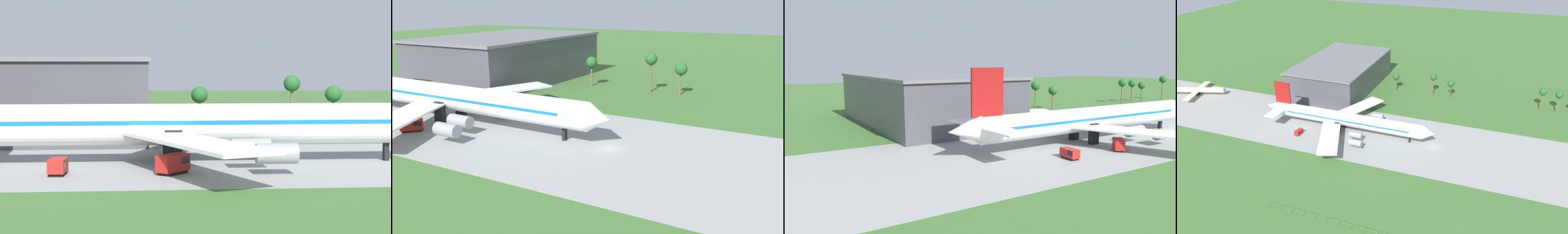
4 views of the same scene
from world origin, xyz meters
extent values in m
cylinder|color=white|center=(-37.54, 0.04, 5.47)|extent=(65.66, 5.77, 5.77)
cone|color=white|center=(-73.98, 0.04, 5.90)|extent=(7.22, 5.49, 5.49)
cube|color=#146BB7|center=(-37.54, 0.04, 5.90)|extent=(55.81, 5.89, 0.58)
cube|color=maroon|center=(-68.64, 0.04, 13.26)|extent=(7.51, 0.50, 9.82)
cube|color=white|center=(-68.93, 0.04, 6.33)|extent=(5.20, 23.10, 0.30)
cube|color=white|center=(-38.93, -14.16, 4.45)|extent=(17.60, 29.15, 0.44)
cube|color=white|center=(-38.93, 14.24, 4.45)|extent=(17.60, 29.15, 0.44)
cylinder|color=gray|center=(-30.80, -6.89, 2.76)|extent=(5.20, 2.60, 2.60)
cylinder|color=gray|center=(-28.47, -12.66, 2.76)|extent=(5.20, 2.60, 2.60)
cylinder|color=gray|center=(-30.80, 6.97, 2.76)|extent=(5.20, 2.60, 2.60)
cylinder|color=gray|center=(-28.47, 12.74, 2.76)|extent=(5.20, 2.60, 2.60)
cube|color=black|center=(-9.97, 0.04, 2.44)|extent=(0.70, 0.90, 4.89)
cube|color=black|center=(-40.83, -3.14, 2.44)|extent=(2.40, 1.20, 4.89)
cube|color=black|center=(-40.83, 3.22, 2.44)|extent=(2.40, 1.20, 4.89)
cube|color=black|center=(-41.27, -10.56, 0.20)|extent=(3.97, 4.13, 0.40)
cube|color=#B21E19|center=(-41.27, -10.56, 1.47)|extent=(4.58, 4.78, 2.14)
cube|color=black|center=(-40.42, -9.62, 1.79)|extent=(2.60, 2.57, 0.90)
cube|color=black|center=(-55.62, -10.24, 0.20)|extent=(2.01, 3.48, 0.40)
cube|color=#B21E19|center=(-55.62, -10.24, 1.25)|extent=(2.25, 4.09, 1.70)
cube|color=black|center=(-55.69, -11.33, 1.50)|extent=(2.12, 1.51, 0.90)
cube|color=#47474C|center=(-61.83, 46.97, 7.18)|extent=(36.00, 60.00, 14.37)
cube|color=slate|center=(-61.83, 46.97, 14.77)|extent=(36.72, 61.20, 0.80)
cylinder|color=brown|center=(71.44, 52.07, 4.91)|extent=(0.56, 0.56, 9.82)
sphere|color=#235B28|center=(71.44, 52.07, 10.42)|extent=(3.60, 3.60, 3.60)
cylinder|color=brown|center=(-3.18, 52.07, 3.52)|extent=(0.56, 0.56, 7.03)
sphere|color=#235B28|center=(-3.18, 52.07, 7.63)|extent=(3.60, 3.60, 3.60)
cylinder|color=brown|center=(54.59, 52.07, 3.65)|extent=(0.56, 0.56, 7.30)
sphere|color=#235B28|center=(54.59, 52.07, 7.90)|extent=(3.60, 3.60, 3.60)
cylinder|color=brown|center=(-32.44, 52.07, 3.47)|extent=(0.56, 0.56, 6.94)
sphere|color=#235B28|center=(-32.44, 52.07, 7.54)|extent=(3.60, 3.60, 3.60)
cylinder|color=brown|center=(47.18, 52.07, 4.23)|extent=(0.56, 0.56, 8.46)
sphere|color=#235B28|center=(47.18, 52.07, 9.06)|extent=(3.60, 3.60, 3.60)
cylinder|color=brown|center=(-12.35, 52.07, 4.67)|extent=(0.56, 0.56, 9.34)
sphere|color=#235B28|center=(-12.35, 52.07, 9.94)|extent=(3.60, 3.60, 3.60)
cylinder|color=brown|center=(40.03, 52.07, 4.47)|extent=(0.56, 0.56, 8.94)
sphere|color=#235B28|center=(40.03, 52.07, 9.54)|extent=(3.60, 3.60, 3.60)
camera|label=1|loc=(-45.64, -98.72, 13.49)|focal=65.00mm
camera|label=2|loc=(33.91, -69.03, 26.90)|focal=40.00mm
camera|label=3|loc=(-110.07, -63.89, 19.34)|focal=35.00mm
camera|label=4|loc=(23.73, -131.40, 77.82)|focal=35.00mm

